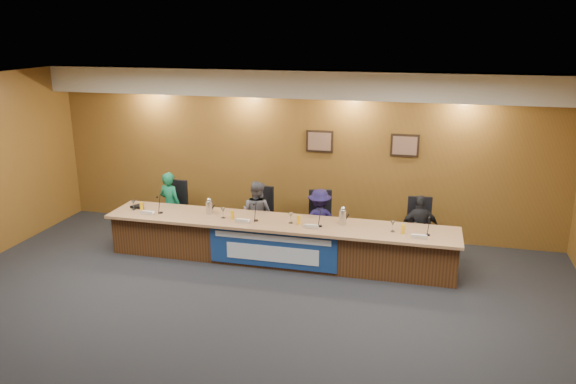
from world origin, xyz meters
name	(u,v)px	position (x,y,z in m)	size (l,w,h in m)	color
floor	(233,329)	(0.00, 0.00, 0.00)	(10.00, 10.00, 0.00)	black
ceiling	(226,92)	(0.00, 0.00, 3.20)	(10.00, 8.00, 0.04)	silver
wall_back	(300,153)	(0.00, 4.00, 1.60)	(10.00, 0.04, 3.20)	brown
soffit	(297,84)	(0.00, 3.75, 2.95)	(10.00, 0.50, 0.50)	beige
dais_body	(279,242)	(0.00, 2.40, 0.35)	(6.00, 0.80, 0.70)	#492912
dais_top	(278,223)	(0.00, 2.35, 0.72)	(6.10, 0.95, 0.05)	#A2734C
banner	(272,249)	(0.00, 1.99, 0.38)	(2.20, 0.02, 0.65)	navy
banner_text_upper	(272,238)	(0.00, 1.97, 0.58)	(2.00, 0.01, 0.10)	silver
banner_text_lower	(272,254)	(0.00, 1.97, 0.30)	(1.60, 0.01, 0.28)	silver
wall_photo_left	(320,141)	(0.40, 3.97, 1.85)	(0.52, 0.04, 0.42)	black
wall_photo_right	(405,145)	(2.00, 3.97, 1.85)	(0.52, 0.04, 0.42)	black
panelist_a	(170,205)	(-2.32, 3.01, 0.65)	(0.48, 0.31, 1.31)	#105F3C
panelist_b	(257,214)	(-0.58, 3.01, 0.62)	(0.61, 0.47, 1.25)	#535258
panelist_c	(319,221)	(0.60, 3.01, 0.59)	(0.76, 0.44, 1.17)	#16113B
panelist_d	(419,228)	(2.37, 3.01, 0.60)	(0.70, 0.29, 1.19)	black
office_chair_a	(173,212)	(-2.32, 3.11, 0.48)	(0.48, 0.48, 0.08)	black
office_chair_b	(259,219)	(-0.58, 3.11, 0.48)	(0.48, 0.48, 0.08)	black
office_chair_c	(320,224)	(0.60, 3.11, 0.48)	(0.48, 0.48, 0.08)	black
office_chair_d	(419,233)	(2.37, 3.11, 0.48)	(0.48, 0.48, 0.08)	black
nameplate_a	(147,212)	(-2.35, 2.11, 0.80)	(0.24, 0.06, 0.09)	white
microphone_a	(161,213)	(-2.14, 2.26, 0.76)	(0.07, 0.07, 0.02)	black
juice_glass_a	(141,206)	(-2.56, 2.33, 0.82)	(0.06, 0.06, 0.15)	#F3AD08
water_glass_a	(133,205)	(-2.71, 2.31, 0.84)	(0.08, 0.08, 0.18)	silver
nameplate_b	(242,221)	(-0.57, 2.11, 0.80)	(0.24, 0.06, 0.09)	white
microphone_b	(256,220)	(-0.37, 2.28, 0.76)	(0.07, 0.07, 0.02)	black
juice_glass_b	(232,215)	(-0.79, 2.27, 0.82)	(0.06, 0.06, 0.15)	#F3AD08
water_glass_b	(223,213)	(-0.97, 2.29, 0.84)	(0.08, 0.08, 0.18)	silver
nameplate_c	(311,226)	(0.63, 2.13, 0.80)	(0.24, 0.06, 0.09)	white
microphone_c	(320,226)	(0.75, 2.27, 0.76)	(0.07, 0.07, 0.02)	black
juice_glass_c	(299,220)	(0.38, 2.30, 0.82)	(0.06, 0.06, 0.15)	#F3AD08
water_glass_c	(291,218)	(0.24, 2.31, 0.84)	(0.08, 0.08, 0.18)	silver
nameplate_d	(419,236)	(2.37, 2.08, 0.80)	(0.24, 0.06, 0.09)	white
microphone_d	(428,235)	(2.51, 2.28, 0.76)	(0.07, 0.07, 0.02)	black
juice_glass_d	(403,229)	(2.11, 2.27, 0.82)	(0.06, 0.06, 0.15)	#F3AD08
water_glass_d	(393,227)	(1.95, 2.31, 0.84)	(0.08, 0.08, 0.18)	silver
carafe_left	(209,208)	(-1.28, 2.44, 0.87)	(0.12, 0.12, 0.23)	silver
carafe_right	(343,217)	(1.10, 2.46, 0.88)	(0.13, 0.13, 0.25)	silver
speakerphone	(139,206)	(-2.68, 2.45, 0.78)	(0.32, 0.32, 0.05)	black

